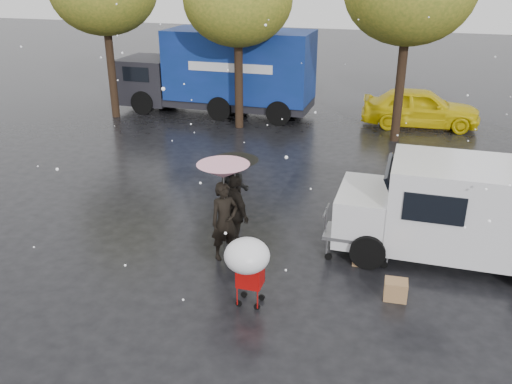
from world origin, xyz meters
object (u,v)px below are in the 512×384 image
(person_black, at_px, (236,213))
(vendor_cart, at_px, (364,228))
(person_pink, at_px, (225,221))
(yellow_taxi, at_px, (420,107))
(blue_truck, at_px, (221,72))
(white_van, at_px, (462,210))
(shopping_cart, at_px, (247,259))

(person_black, distance_m, vendor_cart, 2.83)
(person_pink, xyz_separation_m, person_black, (0.10, 0.44, 0.01))
(person_pink, height_order, yellow_taxi, person_pink)
(person_pink, xyz_separation_m, blue_truck, (-4.35, 11.68, 0.88))
(white_van, distance_m, blue_truck, 13.80)
(person_pink, distance_m, shopping_cart, 2.01)
(yellow_taxi, bearing_deg, white_van, -179.20)
(person_black, relative_size, white_van, 0.36)
(person_black, relative_size, vendor_cart, 1.17)
(vendor_cart, relative_size, shopping_cart, 1.04)
(person_pink, bearing_deg, person_black, 31.91)
(blue_truck, xyz_separation_m, yellow_taxi, (8.21, 0.31, -0.99))
(person_pink, distance_m, yellow_taxi, 12.59)
(blue_truck, bearing_deg, person_pink, -69.56)
(vendor_cart, distance_m, yellow_taxi, 11.18)
(vendor_cart, xyz_separation_m, white_van, (1.97, 0.58, 0.43))
(shopping_cart, relative_size, yellow_taxi, 0.32)
(vendor_cart, bearing_deg, yellow_taxi, 85.07)
(vendor_cart, distance_m, blue_truck, 13.07)
(person_pink, xyz_separation_m, vendor_cart, (2.89, 0.85, -0.16))
(white_van, distance_m, yellow_taxi, 10.61)
(person_black, xyz_separation_m, vendor_cart, (2.79, 0.40, -0.17))
(white_van, relative_size, blue_truck, 0.59)
(vendor_cart, bearing_deg, blue_truck, 123.77)
(vendor_cart, bearing_deg, white_van, 16.48)
(vendor_cart, distance_m, white_van, 2.10)
(person_pink, relative_size, person_black, 0.99)
(person_black, height_order, white_van, white_van)
(person_pink, xyz_separation_m, shopping_cart, (1.06, -1.69, 0.18))
(person_pink, xyz_separation_m, white_van, (4.87, 1.43, 0.28))
(vendor_cart, bearing_deg, person_black, -171.78)
(white_van, xyz_separation_m, yellow_taxi, (-1.01, 10.56, -0.39))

